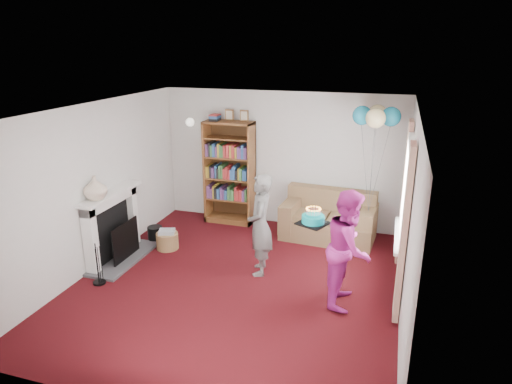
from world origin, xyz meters
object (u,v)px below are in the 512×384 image
(bookcase, at_px, (230,173))
(person_magenta, at_px, (349,248))
(birthday_cake, at_px, (313,219))
(person_striped, at_px, (260,225))
(sofa, at_px, (329,220))

(bookcase, relative_size, person_magenta, 1.38)
(bookcase, xyz_separation_m, birthday_cake, (2.00, -2.22, 0.14))
(person_magenta, distance_m, birthday_cake, 0.59)
(person_striped, height_order, person_magenta, person_magenta)
(person_striped, relative_size, birthday_cake, 4.27)
(bookcase, xyz_separation_m, person_magenta, (2.50, -2.30, -0.17))
(sofa, xyz_separation_m, person_striped, (-0.79, -1.62, 0.45))
(bookcase, relative_size, birthday_cake, 6.00)
(person_striped, xyz_separation_m, birthday_cake, (0.84, -0.36, 0.33))
(bookcase, xyz_separation_m, sofa, (1.95, -0.24, -0.63))
(person_striped, distance_m, person_magenta, 1.41)
(sofa, distance_m, person_magenta, 2.19)
(person_striped, bearing_deg, bookcase, -162.50)
(birthday_cake, bearing_deg, person_magenta, -10.06)
(bookcase, distance_m, person_striped, 2.19)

